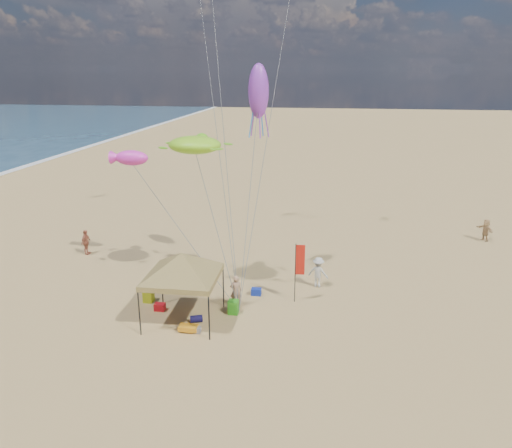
# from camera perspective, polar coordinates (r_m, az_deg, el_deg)

# --- Properties ---
(ground) EXTENTS (280.00, 280.00, 0.00)m
(ground) POSITION_cam_1_polar(r_m,az_deg,el_deg) (25.18, -1.07, -10.77)
(ground) COLOR tan
(ground) RESTS_ON ground
(canopy_tent) EXTENTS (6.70, 6.70, 4.13)m
(canopy_tent) POSITION_cam_1_polar(r_m,az_deg,el_deg) (23.75, -8.64, -3.66)
(canopy_tent) COLOR black
(canopy_tent) RESTS_ON ground
(feather_flag) EXTENTS (0.51, 0.08, 3.31)m
(feather_flag) POSITION_cam_1_polar(r_m,az_deg,el_deg) (25.91, 4.99, -4.61)
(feather_flag) COLOR black
(feather_flag) RESTS_ON ground
(cooler_red) EXTENTS (0.54, 0.38, 0.38)m
(cooler_red) POSITION_cam_1_polar(r_m,az_deg,el_deg) (26.23, -11.11, -9.44)
(cooler_red) COLOR red
(cooler_red) RESTS_ON ground
(cooler_blue) EXTENTS (0.54, 0.38, 0.38)m
(cooler_blue) POSITION_cam_1_polar(r_m,az_deg,el_deg) (27.39, 0.03, -7.87)
(cooler_blue) COLOR navy
(cooler_blue) RESTS_ON ground
(bag_navy) EXTENTS (0.69, 0.54, 0.36)m
(bag_navy) POSITION_cam_1_polar(r_m,az_deg,el_deg) (24.83, -6.94, -10.88)
(bag_navy) COLOR #100C38
(bag_navy) RESTS_ON ground
(bag_orange) EXTENTS (0.54, 0.69, 0.36)m
(bag_orange) POSITION_cam_1_polar(r_m,az_deg,el_deg) (28.18, -8.75, -7.35)
(bag_orange) COLOR orange
(bag_orange) RESTS_ON ground
(chair_green) EXTENTS (0.50, 0.50, 0.70)m
(chair_green) POSITION_cam_1_polar(r_m,az_deg,el_deg) (25.43, -2.65, -9.60)
(chair_green) COLOR #2C8818
(chair_green) RESTS_ON ground
(chair_yellow) EXTENTS (0.50, 0.50, 0.70)m
(chair_yellow) POSITION_cam_1_polar(r_m,az_deg,el_deg) (27.20, -12.37, -8.12)
(chair_yellow) COLOR #ABC315
(chair_yellow) RESTS_ON ground
(crate_grey) EXTENTS (0.34, 0.30, 0.28)m
(crate_grey) POSITION_cam_1_polar(r_m,az_deg,el_deg) (23.96, -6.87, -12.11)
(crate_grey) COLOR gray
(crate_grey) RESTS_ON ground
(beach_cart) EXTENTS (0.90, 0.50, 0.24)m
(beach_cart) POSITION_cam_1_polar(r_m,az_deg,el_deg) (24.06, -7.85, -11.86)
(beach_cart) COLOR orange
(beach_cart) RESTS_ON ground
(person_near_a) EXTENTS (0.70, 0.52, 1.73)m
(person_near_a) POSITION_cam_1_polar(r_m,az_deg,el_deg) (25.91, -2.34, -7.79)
(person_near_a) COLOR tan
(person_near_a) RESTS_ON ground
(person_near_b) EXTENTS (0.84, 0.71, 1.53)m
(person_near_b) POSITION_cam_1_polar(r_m,az_deg,el_deg) (28.04, -9.14, -6.19)
(person_near_b) COLOR #313443
(person_near_b) RESTS_ON ground
(person_near_c) EXTENTS (1.29, 0.96, 1.78)m
(person_near_c) POSITION_cam_1_polar(r_m,az_deg,el_deg) (28.31, 7.23, -5.58)
(person_near_c) COLOR beige
(person_near_c) RESTS_ON ground
(person_far_a) EXTENTS (0.46, 1.02, 1.71)m
(person_far_a) POSITION_cam_1_polar(r_m,az_deg,el_deg) (34.87, -19.15, -2.01)
(person_far_a) COLOR #AB5C42
(person_far_a) RESTS_ON ground
(person_far_c) EXTENTS (1.14, 1.57, 1.64)m
(person_far_c) POSITION_cam_1_polar(r_m,az_deg,el_deg) (39.28, 25.12, -0.62)
(person_far_c) COLOR tan
(person_far_c) RESTS_ON ground
(turtle_kite) EXTENTS (3.31, 2.92, 0.94)m
(turtle_kite) POSITION_cam_1_polar(r_m,az_deg,el_deg) (26.26, -7.13, 9.10)
(turtle_kite) COLOR #8AD921
(turtle_kite) RESTS_ON ground
(fish_kite) EXTENTS (2.25, 1.68, 0.90)m
(fish_kite) POSITION_cam_1_polar(r_m,az_deg,el_deg) (30.08, -14.25, 7.46)
(fish_kite) COLOR #EA31C4
(fish_kite) RESTS_ON ground
(squid_kite) EXTENTS (1.27, 1.27, 2.93)m
(squid_kite) POSITION_cam_1_polar(r_m,az_deg,el_deg) (27.54, 0.30, 15.17)
(squid_kite) COLOR purple
(squid_kite) RESTS_ON ground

